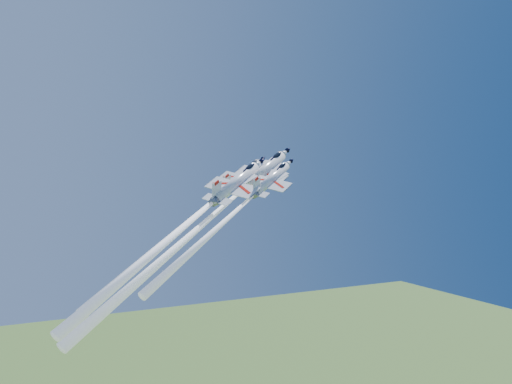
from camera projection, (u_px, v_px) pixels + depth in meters
name	position (u px, v px, depth m)	size (l,w,h in m)	color
jet_lead	(205.00, 223.00, 104.28)	(42.28, 26.03, 41.37)	silver
jet_left	(192.00, 218.00, 104.93)	(34.37, 21.15, 33.60)	silver
jet_right	(233.00, 214.00, 100.37)	(29.80, 18.21, 28.46)	silver
jet_slot	(184.00, 227.00, 96.87)	(35.64, 21.79, 34.13)	silver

